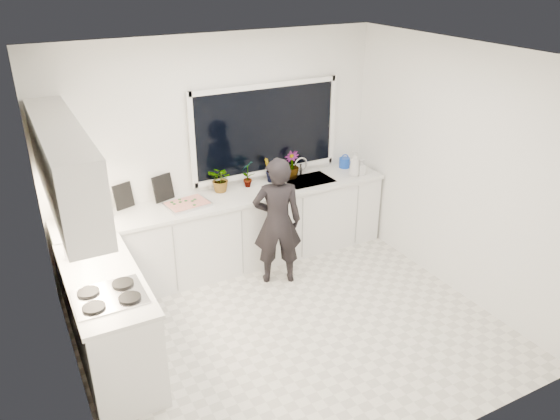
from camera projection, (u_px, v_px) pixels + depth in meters
floor at (290, 330)px, 5.53m from camera, size 4.00×3.50×0.02m
wall_back at (219, 153)px, 6.37m from camera, size 4.00×0.02×2.70m
wall_left at (58, 261)px, 4.11m from camera, size 0.02×3.50×2.70m
wall_right at (456, 171)px, 5.81m from camera, size 0.02×3.50×2.70m
ceiling at (293, 55)px, 4.38m from camera, size 4.00×3.50×0.02m
window at (266, 130)px, 6.51m from camera, size 1.80×0.02×1.00m
base_cabinets_back at (232, 233)px, 6.50m from camera, size 3.92×0.58×0.88m
base_cabinets_left at (110, 322)px, 4.91m from camera, size 0.58×1.60×0.88m
countertop_back at (231, 198)px, 6.30m from camera, size 3.94×0.62×0.04m
countertop_left at (103, 278)px, 4.72m from camera, size 0.62×1.60×0.04m
upper_cabinets at (64, 165)px, 4.55m from camera, size 0.34×2.10×0.70m
sink at (309, 184)px, 6.77m from camera, size 0.58×0.42×0.14m
faucet at (301, 167)px, 6.86m from camera, size 0.03×0.03×0.22m
stovetop at (109, 296)px, 4.42m from camera, size 0.56×0.48×0.03m
person at (277, 222)px, 6.07m from camera, size 0.64×0.53×1.50m
pizza_tray at (187, 204)px, 6.04m from camera, size 0.51×0.41×0.03m
pizza at (187, 203)px, 6.04m from camera, size 0.47×0.36×0.01m
watering_can at (344, 163)px, 7.11m from camera, size 0.18×0.18×0.13m
paper_towel_roll at (103, 206)px, 5.73m from camera, size 0.14×0.14×0.26m
knife_block at (63, 214)px, 5.60m from camera, size 0.16×0.14×0.22m
utensil_crock at (71, 251)px, 4.96m from camera, size 0.17×0.17×0.16m
picture_frame_large at (123, 196)px, 5.94m from camera, size 0.21×0.09×0.28m
picture_frame_small at (163, 188)px, 6.13m from camera, size 0.24×0.10×0.30m
herb_plants at (251, 173)px, 6.50m from camera, size 1.24×0.38×0.34m
soap_bottles at (356, 165)px, 6.82m from camera, size 0.23×0.16×0.32m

